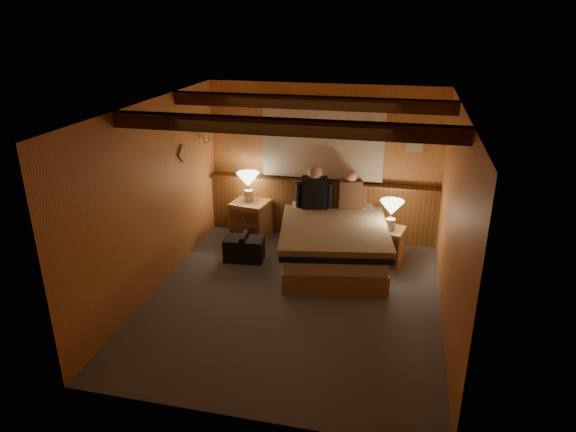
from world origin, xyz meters
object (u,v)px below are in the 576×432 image
(person_left, at_px, (315,190))
(duffel_bag, at_px, (244,249))
(nightstand_left, at_px, (251,219))
(lamp_right, at_px, (392,210))
(person_right, at_px, (350,192))
(bed, at_px, (334,243))
(nightstand_right, at_px, (386,245))
(lamp_left, at_px, (248,181))

(person_left, bearing_deg, duffel_bag, -151.30)
(nightstand_left, height_order, lamp_right, lamp_right)
(nightstand_left, height_order, person_right, person_right)
(bed, bearing_deg, person_right, 69.49)
(person_right, xyz_separation_m, duffel_bag, (-1.41, -0.82, -0.70))
(lamp_right, height_order, person_right, person_right)
(nightstand_left, distance_m, person_left, 1.21)
(bed, xyz_separation_m, nightstand_left, (-1.43, 0.67, -0.03))
(bed, xyz_separation_m, nightstand_right, (0.73, 0.29, -0.08))
(nightstand_right, height_order, lamp_left, lamp_left)
(nightstand_left, bearing_deg, bed, -16.23)
(bed, height_order, person_left, person_left)
(lamp_left, height_order, person_right, person_right)
(lamp_left, bearing_deg, bed, -25.85)
(nightstand_left, height_order, nightstand_right, nightstand_left)
(nightstand_right, height_order, lamp_right, lamp_right)
(lamp_left, bearing_deg, duffel_bag, -78.09)
(bed, distance_m, lamp_right, 0.94)
(duffel_bag, bearing_deg, person_left, 33.15)
(lamp_right, bearing_deg, nightstand_left, 169.27)
(duffel_bag, bearing_deg, lamp_left, 96.91)
(person_left, bearing_deg, bed, -65.38)
(lamp_right, bearing_deg, nightstand_right, 138.62)
(nightstand_left, height_order, duffel_bag, nightstand_left)
(person_right, bearing_deg, duffel_bag, -165.63)
(bed, bearing_deg, person_left, 114.08)
(lamp_right, height_order, duffel_bag, lamp_right)
(nightstand_right, xyz_separation_m, duffel_bag, (-2.01, -0.42, -0.08))
(lamp_left, relative_size, person_left, 0.69)
(bed, height_order, lamp_left, lamp_left)
(person_right, bearing_deg, nightstand_right, -49.29)
(bed, distance_m, nightstand_left, 1.58)
(lamp_left, relative_size, duffel_bag, 0.79)
(person_right, bearing_deg, person_left, 176.83)
(bed, bearing_deg, duffel_bag, 175.98)
(bed, distance_m, lamp_left, 1.73)
(bed, distance_m, nightstand_right, 0.78)
(person_right, bearing_deg, bed, -116.31)
(person_left, bearing_deg, nightstand_right, -23.64)
(nightstand_left, relative_size, person_right, 0.99)
(nightstand_left, bearing_deg, nightstand_right, -1.08)
(bed, relative_size, duffel_bag, 3.53)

